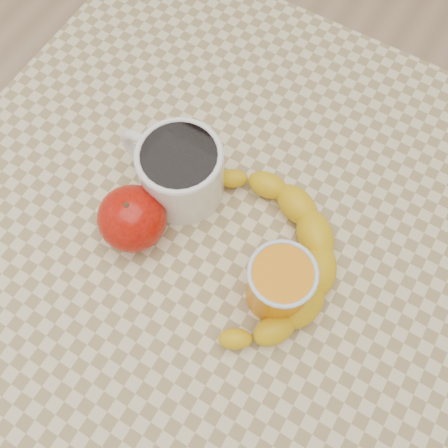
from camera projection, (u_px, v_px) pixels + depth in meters
The scene contains 6 objects.
ground at pixel (224, 335), 1.35m from camera, with size 3.00×3.00×0.00m, color tan.
table at pixel (224, 252), 0.74m from camera, with size 0.80×0.80×0.75m.
coffee_mug at pixel (179, 170), 0.63m from camera, with size 0.15×0.11×0.09m.
orange_juice_glass at pixel (279, 284), 0.58m from camera, with size 0.08×0.08×0.09m.
apple at pixel (132, 218), 0.62m from camera, with size 0.11×0.11×0.08m.
banana at pixel (269, 257), 0.62m from camera, with size 0.29×0.34×0.05m, color yellow, non-canonical shape.
Camera 1 is at (0.13, -0.21, 1.36)m, focal length 40.00 mm.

